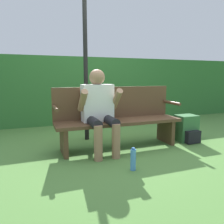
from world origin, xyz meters
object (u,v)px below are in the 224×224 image
(backpack, at_px, (187,129))
(parked_car, at_px, (133,83))
(signpost, at_px, (85,49))
(person_seated, at_px, (99,107))
(water_bottle, at_px, (133,160))
(park_bench, at_px, (117,117))

(backpack, height_order, parked_car, parked_car)
(signpost, bearing_deg, backpack, -23.63)
(person_seated, bearing_deg, signpost, 92.26)
(person_seated, distance_m, parked_car, 11.58)
(backpack, bearing_deg, signpost, 156.37)
(backpack, bearing_deg, person_seated, 178.97)
(person_seated, xyz_separation_m, parked_car, (5.47, 10.20, 0.01))
(person_seated, distance_m, signpost, 1.06)
(person_seated, height_order, signpost, signpost)
(backpack, xyz_separation_m, water_bottle, (-1.33, -0.72, -0.08))
(park_bench, relative_size, backpack, 4.34)
(backpack, distance_m, parked_car, 10.98)
(water_bottle, bearing_deg, park_bench, 79.92)
(backpack, bearing_deg, water_bottle, -151.41)
(park_bench, xyz_separation_m, backpack, (1.18, -0.15, -0.25))
(park_bench, relative_size, signpost, 0.73)
(park_bench, xyz_separation_m, water_bottle, (-0.15, -0.87, -0.33))
(park_bench, height_order, person_seated, person_seated)
(person_seated, distance_m, backpack, 1.56)
(backpack, height_order, signpost, signpost)
(park_bench, height_order, water_bottle, park_bench)
(parked_car, bearing_deg, water_bottle, -121.38)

